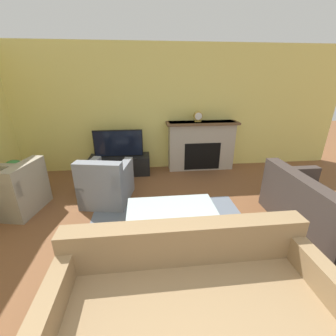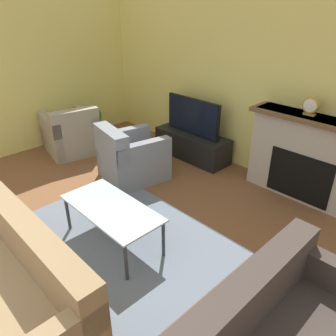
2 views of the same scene
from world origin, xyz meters
TOP-DOWN VIEW (x-y plane):
  - wall_back at (0.00, 4.78)m, footprint 8.86×0.06m
  - area_rug at (0.15, 2.28)m, footprint 2.35×1.75m
  - fireplace at (1.13, 4.57)m, footprint 1.61×0.40m
  - tv_stand at (-0.73, 4.44)m, footprint 1.30×0.46m
  - tv at (-0.73, 4.43)m, footprint 1.04×0.06m
  - couch_sectional at (0.17, 1.00)m, footprint 2.23×0.94m
  - couch_loveseat at (2.17, 2.09)m, footprint 0.91×1.60m
  - armchair_by_window at (-2.32, 3.11)m, footprint 1.03×0.93m
  - armchair_accent at (-0.85, 3.25)m, footprint 0.89×0.97m
  - coffee_table at (0.15, 2.22)m, footprint 1.15×0.55m
  - potted_plant at (-2.47, 3.63)m, footprint 0.39×0.39m
  - mantel_clock at (1.03, 4.58)m, footprint 0.19×0.07m

SIDE VIEW (x-z plane):
  - area_rug at x=0.15m, z-range 0.00..0.00m
  - tv_stand at x=-0.73m, z-range 0.00..0.42m
  - couch_sectional at x=0.17m, z-range -0.12..0.70m
  - couch_loveseat at x=2.17m, z-range -0.12..0.70m
  - armchair_by_window at x=-2.32m, z-range -0.11..0.71m
  - armchair_accent at x=-0.85m, z-range -0.11..0.71m
  - coffee_table at x=0.15m, z-range 0.18..0.63m
  - potted_plant at x=-2.47m, z-range 0.07..0.75m
  - fireplace at x=1.13m, z-range 0.03..1.13m
  - tv at x=-0.73m, z-range 0.42..1.00m
  - mantel_clock at x=1.03m, z-range 1.11..1.34m
  - wall_back at x=0.00m, z-range 0.00..2.70m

